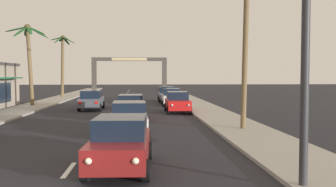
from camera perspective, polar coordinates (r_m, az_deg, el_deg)
name	(u,v)px	position (r m, az deg, el deg)	size (l,w,h in m)	color
sidewalk_right	(213,113)	(29.43, 6.73, -2.96)	(3.20, 110.00, 0.14)	#9E998E
sidewalk_left	(5,115)	(30.63, -23.34, -2.95)	(3.20, 110.00, 0.14)	#9E998E
lane_markings	(116,116)	(28.47, -7.78, -3.30)	(4.28, 87.49, 0.01)	silver
sedan_lead_at_stop_bar	(121,143)	(12.36, -7.13, -7.33)	(2.11, 4.51, 1.68)	maroon
sedan_third_in_queue	(129,118)	(19.08, -5.84, -3.74)	(2.01, 4.48, 1.68)	silver
sedan_fifth_in_queue	(131,107)	(25.84, -5.64, -2.02)	(1.98, 4.47, 1.68)	red
sedan_oncoming_far	(92,100)	(33.46, -11.41, -0.96)	(1.95, 4.45, 1.68)	#4C515B
sedan_parked_nearest_kerb	(167,94)	(42.55, -0.19, -0.10)	(1.97, 4.46, 1.68)	#4C515B
sedan_parked_mid_kerb	(177,102)	(30.49, 1.43, -1.27)	(1.95, 4.45, 1.68)	red
sedan_parked_far_kerb	(171,97)	(37.33, 0.49, -0.51)	(1.95, 4.45, 1.68)	silver
palm_left_third	(29,49)	(38.36, -20.16, 6.30)	(4.08, 3.90, 7.81)	brown
palm_left_farthest	(63,57)	(52.73, -15.55, 5.38)	(3.28, 3.11, 8.30)	brown
town_gateway_arch	(129,69)	(76.27, -5.81, 3.72)	(14.90, 0.90, 6.49)	#423D38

